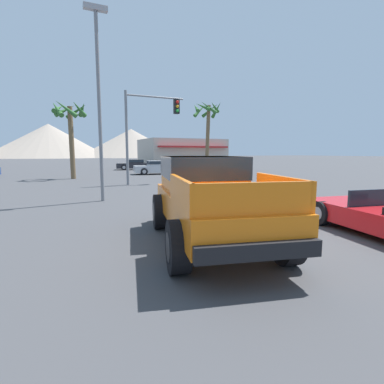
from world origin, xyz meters
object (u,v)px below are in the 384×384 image
object	(u,v)px
parked_car_tan	(189,163)
parked_car_silver	(157,167)
street_lamp_post	(99,87)
orange_pickup_truck	(207,192)
palm_tree_tall	(207,119)
palm_tree_short	(70,120)
parked_car_dark	(136,164)
traffic_light_main	(149,121)

from	to	relation	value
parked_car_tan	parked_car_silver	bearing A→B (deg)	-139.47
parked_car_silver	street_lamp_post	distance (m)	16.01
parked_car_tan	parked_car_silver	xyz separation A→B (m)	(-6.79, -7.74, 0.00)
orange_pickup_truck	palm_tree_tall	size ratio (longest dim) A/B	0.77
parked_car_silver	palm_tree_short	xyz separation A→B (m)	(-7.36, -2.06, 3.77)
orange_pickup_truck	street_lamp_post	xyz separation A→B (m)	(-1.37, 6.62, 3.47)
parked_car_silver	palm_tree_short	world-z (taller)	palm_tree_short
orange_pickup_truck	palm_tree_short	size ratio (longest dim) A/B	0.93
street_lamp_post	palm_tree_short	bearing A→B (deg)	92.28
parked_car_silver	street_lamp_post	world-z (taller)	street_lamp_post
orange_pickup_truck	palm_tree_tall	world-z (taller)	palm_tree_tall
orange_pickup_truck	street_lamp_post	distance (m)	7.60
street_lamp_post	palm_tree_tall	bearing A→B (deg)	49.06
parked_car_tan	parked_car_dark	world-z (taller)	parked_car_tan
palm_tree_tall	parked_car_dark	bearing A→B (deg)	124.43
parked_car_tan	parked_car_dark	bearing A→B (deg)	170.27
orange_pickup_truck	parked_car_silver	world-z (taller)	orange_pickup_truck
parked_car_tan	palm_tree_tall	xyz separation A→B (m)	(-1.42, -7.52, 4.66)
parked_car_silver	traffic_light_main	xyz separation A→B (m)	(-3.09, -8.17, 3.33)
parked_car_dark	palm_tree_tall	world-z (taller)	palm_tree_tall
traffic_light_main	street_lamp_post	size ratio (longest dim) A/B	0.75
parked_car_tan	parked_car_dark	size ratio (longest dim) A/B	1.01
orange_pickup_truck	parked_car_tan	distance (m)	30.84
street_lamp_post	orange_pickup_truck	bearing A→B (deg)	-78.33
parked_car_silver	palm_tree_short	size ratio (longest dim) A/B	0.73
street_lamp_post	parked_car_silver	bearing A→B (deg)	63.67
orange_pickup_truck	parked_car_dark	size ratio (longest dim) A/B	1.14
palm_tree_tall	traffic_light_main	bearing A→B (deg)	-135.25
traffic_light_main	palm_tree_short	size ratio (longest dim) A/B	0.98
parked_car_dark	traffic_light_main	xyz separation A→B (m)	(-3.18, -16.09, 3.35)
street_lamp_post	palm_tree_short	xyz separation A→B (m)	(-0.47, 11.86, -0.15)
orange_pickup_truck	parked_car_dark	distance (m)	29.01
orange_pickup_truck	parked_car_tan	size ratio (longest dim) A/B	1.13
orange_pickup_truck	street_lamp_post	world-z (taller)	street_lamp_post
orange_pickup_truck	parked_car_dark	bearing A→B (deg)	92.04
traffic_light_main	palm_tree_tall	world-z (taller)	palm_tree_tall
parked_car_silver	palm_tree_tall	size ratio (longest dim) A/B	0.61
traffic_light_main	palm_tree_short	distance (m)	7.47
parked_car_dark	palm_tree_tall	xyz separation A→B (m)	(5.28, -7.70, 4.68)
parked_car_dark	palm_tree_tall	distance (m)	10.44
parked_car_silver	street_lamp_post	xyz separation A→B (m)	(-6.89, -13.91, 3.92)
street_lamp_post	palm_tree_short	size ratio (longest dim) A/B	1.30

